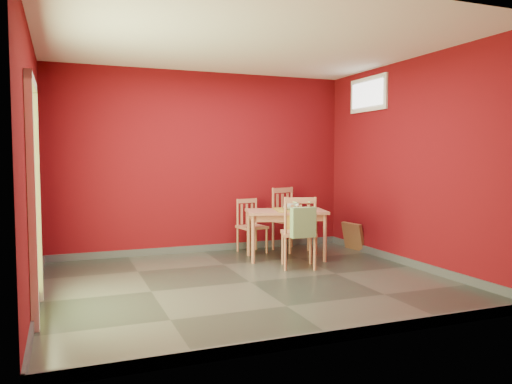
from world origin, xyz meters
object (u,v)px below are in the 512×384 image
object	(u,v)px
chair_far_left	(251,225)
picture_frame	(353,236)
tote_bag	(303,222)
dining_table	(286,216)
chair_near	(299,232)
cat	(291,204)
chair_far_right	(289,218)

from	to	relation	value
chair_far_left	picture_frame	bearing A→B (deg)	-15.06
chair_far_left	tote_bag	size ratio (longest dim) A/B	1.80
dining_table	chair_near	xyz separation A→B (m)	(-0.09, -0.60, -0.13)
chair_near	cat	xyz separation A→B (m)	(0.15, 0.55, 0.30)
chair_far_right	picture_frame	world-z (taller)	chair_far_right
chair_near	dining_table	bearing A→B (deg)	81.10
picture_frame	dining_table	bearing A→B (deg)	-169.26
dining_table	chair_far_right	bearing A→B (deg)	61.37
dining_table	chair_far_right	distance (m)	0.68
dining_table	chair_far_left	size ratio (longest dim) A/B	1.53
chair_near	tote_bag	xyz separation A→B (m)	(-0.05, -0.21, 0.15)
chair_near	tote_bag	distance (m)	0.26
chair_far_left	picture_frame	distance (m)	1.60
chair_near	chair_far_right	bearing A→B (deg)	70.77
dining_table	chair_far_right	size ratio (longest dim) A/B	1.28
chair_far_right	tote_bag	bearing A→B (deg)	-108.23
chair_far_left	cat	size ratio (longest dim) A/B	2.18
tote_bag	picture_frame	size ratio (longest dim) A/B	1.02
cat	picture_frame	xyz separation A→B (m)	(1.20, 0.29, -0.57)
chair_far_left	chair_far_right	xyz separation A→B (m)	(0.60, -0.06, 0.08)
picture_frame	chair_far_left	bearing A→B (deg)	164.94
dining_table	picture_frame	bearing A→B (deg)	10.74
chair_far_right	chair_near	bearing A→B (deg)	-109.23
dining_table	tote_bag	world-z (taller)	tote_bag
cat	picture_frame	size ratio (longest dim) A/B	0.84
dining_table	cat	size ratio (longest dim) A/B	3.33
dining_table	chair_far_left	bearing A→B (deg)	113.31
dining_table	tote_bag	xyz separation A→B (m)	(-0.14, -0.82, 0.02)
dining_table	chair_far_left	distance (m)	0.73
dining_table	cat	bearing A→B (deg)	-46.24
chair_near	cat	distance (m)	0.64
dining_table	chair_far_left	xyz separation A→B (m)	(-0.28, 0.65, -0.19)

